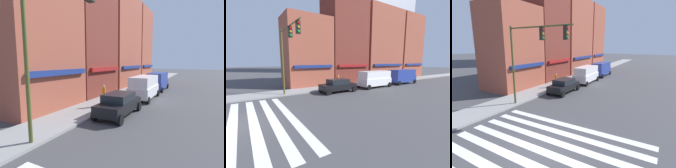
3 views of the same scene
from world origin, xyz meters
The scene contains 9 objects.
ground_plane centered at (0.00, 0.00, 0.00)m, with size 200.00×200.00×0.00m, color #424244.
sidewalk_left centered at (0.00, 7.50, 0.07)m, with size 120.00×3.00×0.15m.
crosswalk_stripes centered at (0.00, 0.00, 0.00)m, with size 7.09×10.80×0.01m.
storefront_row centered at (22.16, 11.50, 6.86)m, with size 31.30×5.30×15.59m.
traffic_signal centered at (4.51, 4.28, 5.06)m, with size 0.32×6.04×6.95m.
sedan_black centered at (10.42, 4.70, 0.84)m, with size 4.40×2.02×1.59m.
van_white centered at (16.69, 4.70, 1.29)m, with size 5.04×2.22×2.34m.
van_blue centered at (23.18, 4.70, 1.29)m, with size 5.02×2.22×2.34m.
pedestrian_orange_vest centered at (11.70, 6.64, 1.07)m, with size 0.32×0.32×1.77m.
Camera 2 is at (0.69, -10.27, 3.75)m, focal length 24.00 mm.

